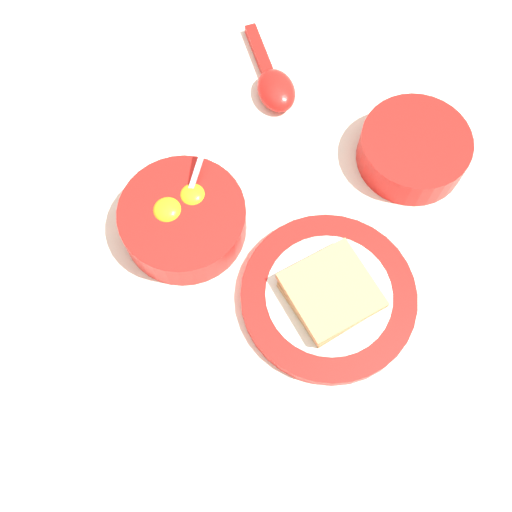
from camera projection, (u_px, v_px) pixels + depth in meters
ground_plane at (273, 226)px, 0.82m from camera, size 3.00×3.00×0.00m
egg_bowl at (183, 219)px, 0.79m from camera, size 0.17×0.17×0.08m
toast_plate at (331, 295)px, 0.77m from camera, size 0.23×0.23×0.02m
toast_sandwich at (331, 293)px, 0.75m from camera, size 0.11×0.11×0.02m
soup_spoon at (273, 84)px, 0.89m from camera, size 0.08×0.17×0.03m
congee_bowl at (414, 149)px, 0.83m from camera, size 0.15×0.15×0.05m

